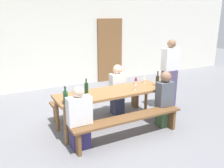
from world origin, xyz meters
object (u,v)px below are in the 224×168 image
at_px(wooden_door, 110,50).
at_px(seated_guest_near_1, 164,100).
at_px(seated_guest_near_0, 80,120).
at_px(wine_bottle_1, 66,98).
at_px(wine_glass_2, 136,79).
at_px(bench_near, 129,121).
at_px(bench_far, 99,100).
at_px(wine_bottle_0, 65,97).
at_px(standing_host, 169,77).
at_px(tasting_table, 112,95).
at_px(wine_glass_1, 135,85).
at_px(wine_bottle_2, 86,89).
at_px(seated_guest_far_0, 117,90).
at_px(wine_bottle_3, 157,80).
at_px(wine_glass_0, 144,78).

relative_size(wooden_door, seated_guest_near_1, 1.81).
bearing_deg(seated_guest_near_0, seated_guest_near_1, -90.00).
height_order(wine_bottle_1, wine_glass_2, wine_bottle_1).
xyz_separation_m(wooden_door, bench_near, (-1.60, -3.82, -0.69)).
bearing_deg(wine_glass_2, bench_far, 147.33).
height_order(wine_bottle_1, seated_guest_near_0, seated_guest_near_0).
bearing_deg(seated_guest_near_0, wine_bottle_0, 22.32).
height_order(wooden_door, wine_bottle_0, wooden_door).
bearing_deg(bench_near, wine_glass_2, 50.55).
distance_m(seated_guest_near_1, standing_host, 0.97).
bearing_deg(tasting_table, wine_glass_1, -17.95).
distance_m(wine_bottle_2, seated_guest_near_0, 0.71).
relative_size(tasting_table, seated_guest_far_0, 1.97).
distance_m(wooden_door, wine_bottle_3, 3.35).
bearing_deg(wine_glass_0, wine_bottle_0, -169.17).
distance_m(wine_bottle_0, wine_glass_1, 1.46).
relative_size(bench_near, bench_far, 1.00).
xyz_separation_m(wine_bottle_1, wine_glass_0, (1.95, 0.47, 0.01)).
xyz_separation_m(tasting_table, wine_bottle_0, (-1.01, -0.18, 0.19)).
relative_size(wine_glass_2, standing_host, 0.11).
bearing_deg(wine_bottle_1, seated_guest_near_1, -6.16).
xyz_separation_m(wooden_door, bench_far, (-1.60, -2.52, -0.69)).
height_order(wine_bottle_3, wine_glass_1, wine_bottle_3).
bearing_deg(wine_glass_0, seated_guest_near_0, -159.15).
distance_m(bench_far, wine_bottle_3, 1.39).
distance_m(bench_far, seated_guest_near_1, 1.50).
height_order(wine_glass_1, standing_host, standing_host).
distance_m(wine_bottle_2, seated_guest_far_0, 1.11).
distance_m(wine_bottle_1, wine_glass_2, 1.81).
distance_m(wine_bottle_0, seated_guest_near_1, 2.00).
distance_m(tasting_table, wine_bottle_2, 0.58).
bearing_deg(wooden_door, seated_guest_far_0, -114.16).
bearing_deg(standing_host, bench_near, 26.50).
xyz_separation_m(seated_guest_near_1, seated_guest_far_0, (-0.53, 1.00, -0.00)).
bearing_deg(wine_bottle_3, bench_near, -153.14).
bearing_deg(tasting_table, standing_host, 5.40).
bearing_deg(seated_guest_near_1, wine_bottle_2, 70.79).
height_order(seated_guest_near_1, standing_host, standing_host).
bearing_deg(seated_guest_far_0, tasting_table, -39.00).
distance_m(bench_near, standing_host, 1.86).
height_order(wine_bottle_0, wine_glass_0, wine_bottle_0).
xyz_separation_m(bench_far, wine_glass_2, (0.70, -0.45, 0.51)).
relative_size(wine_bottle_3, wine_glass_0, 1.80).
bearing_deg(seated_guest_far_0, standing_host, 73.87).
distance_m(wine_bottle_3, standing_host, 0.64).
height_order(wine_bottle_1, wine_glass_0, wine_bottle_1).
bearing_deg(wine_bottle_3, seated_guest_near_1, -104.77).
bearing_deg(wooden_door, wine_bottle_0, -127.97).
bearing_deg(wooden_door, wine_glass_2, -106.88).
relative_size(wine_bottle_3, seated_guest_far_0, 0.28).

